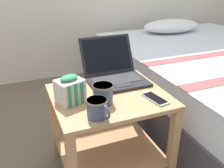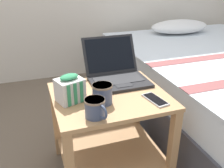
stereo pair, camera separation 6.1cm
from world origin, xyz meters
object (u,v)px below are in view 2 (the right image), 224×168
(laptop, at_px, (116,73))
(cell_phone, at_px, (155,100))
(mug_front_left, at_px, (95,107))
(mug_front_right, at_px, (103,93))
(snack_bag, at_px, (70,89))
(bed, at_px, (220,77))

(laptop, height_order, cell_phone, laptop)
(mug_front_left, xyz_separation_m, mug_front_right, (0.07, 0.12, 0.01))
(snack_bag, xyz_separation_m, cell_phone, (0.42, -0.14, -0.06))
(laptop, relative_size, cell_phone, 2.18)
(snack_bag, bearing_deg, bed, 18.61)
(laptop, distance_m, mug_front_left, 0.44)
(mug_front_left, relative_size, cell_phone, 0.79)
(mug_front_left, xyz_separation_m, cell_phone, (0.34, 0.05, -0.05))
(laptop, height_order, snack_bag, laptop)
(cell_phone, bearing_deg, mug_front_right, 165.67)
(bed, xyz_separation_m, mug_front_left, (-1.35, -0.67, 0.30))
(cell_phone, bearing_deg, bed, 31.66)
(bed, bearing_deg, mug_front_left, -153.45)
(cell_phone, bearing_deg, snack_bag, 161.26)
(laptop, height_order, mug_front_right, laptop)
(mug_front_right, bearing_deg, mug_front_left, -121.18)
(bed, height_order, snack_bag, snack_bag)
(bed, xyz_separation_m, cell_phone, (-1.01, -0.62, 0.26))
(snack_bag, bearing_deg, laptop, 29.60)
(mug_front_left, distance_m, snack_bag, 0.21)
(laptop, bearing_deg, cell_phone, -72.87)
(bed, distance_m, laptop, 1.19)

